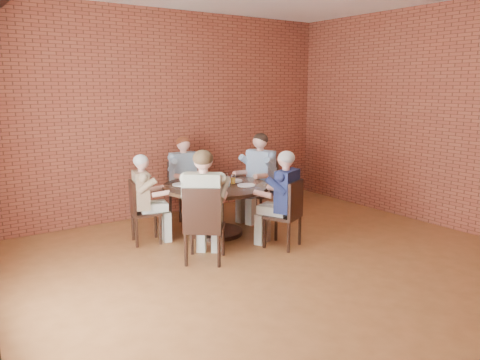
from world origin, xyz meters
TOP-DOWN VIEW (x-y plane):
  - floor at (0.00, 0.00)m, footprint 7.00×7.00m
  - wall_back at (0.00, 3.50)m, footprint 7.00×0.00m
  - wall_right at (3.25, 0.00)m, footprint 0.00×7.00m
  - dining_table at (0.12, 2.00)m, footprint 1.55×1.55m
  - chair_a at (1.21, 2.32)m, footprint 0.58×0.58m
  - diner_a at (1.12, 2.29)m, footprint 0.85×0.76m
  - chair_b at (0.16, 3.12)m, footprint 0.45×0.45m
  - diner_b at (0.16, 3.03)m, footprint 0.57×0.69m
  - chair_c at (-0.96, 2.25)m, footprint 0.46×0.46m
  - diner_c at (-0.89, 2.23)m, footprint 0.68×0.60m
  - chair_d at (-0.63, 1.08)m, footprint 0.65×0.65m
  - diner_d at (-0.57, 1.16)m, footprint 0.89×0.91m
  - chair_e at (0.61, 0.94)m, footprint 0.56×0.56m
  - diner_e at (0.57, 1.02)m, footprint 0.74×0.80m
  - plate_a at (0.49, 2.08)m, footprint 0.26×0.26m
  - plate_b at (0.21, 2.42)m, footprint 0.26×0.26m
  - plate_c at (-0.31, 2.28)m, footprint 0.26×0.26m
  - plate_d at (0.45, 1.70)m, footprint 0.26×0.26m
  - glass_a at (0.35, 2.11)m, footprint 0.07×0.07m
  - glass_b at (0.28, 2.15)m, footprint 0.07×0.07m
  - glass_c at (-0.14, 2.23)m, footprint 0.07×0.07m
  - glass_d at (0.05, 2.08)m, footprint 0.07×0.07m
  - glass_e at (-0.08, 1.90)m, footprint 0.07×0.07m
  - glass_f at (-0.14, 1.62)m, footprint 0.07×0.07m
  - glass_g at (0.21, 1.83)m, footprint 0.07×0.07m
  - glass_h at (0.37, 1.93)m, footprint 0.07×0.07m
  - smartphone at (0.46, 1.80)m, footprint 0.08×0.14m

SIDE VIEW (x-z plane):
  - floor at x=0.00m, z-range 0.00..0.00m
  - chair_c at x=-0.96m, z-range 0.04..0.93m
  - chair_e at x=0.61m, z-range 0.04..0.97m
  - chair_b at x=0.16m, z-range 0.04..0.99m
  - chair_d at x=-0.63m, z-range 0.04..1.02m
  - chair_a at x=1.21m, z-range 0.04..1.02m
  - dining_table at x=0.12m, z-range 0.15..0.90m
  - diner_c at x=-0.89m, z-range 0.00..1.25m
  - diner_e at x=0.57m, z-range 0.00..1.32m
  - diner_b at x=0.16m, z-range 0.00..1.36m
  - diner_d at x=-0.57m, z-range 0.00..1.41m
  - diner_a at x=1.12m, z-range 0.00..1.42m
  - smartphone at x=0.46m, z-range 0.75..0.76m
  - plate_a at x=0.49m, z-range 0.75..0.76m
  - plate_b at x=0.21m, z-range 0.75..0.76m
  - plate_c at x=-0.31m, z-range 0.75..0.76m
  - plate_d at x=0.45m, z-range 0.75..0.76m
  - glass_a at x=0.35m, z-range 0.75..0.89m
  - glass_b at x=0.28m, z-range 0.75..0.89m
  - glass_c at x=-0.14m, z-range 0.75..0.89m
  - glass_d at x=0.05m, z-range 0.75..0.89m
  - glass_e at x=-0.08m, z-range 0.75..0.89m
  - glass_f at x=-0.14m, z-range 0.75..0.89m
  - glass_g at x=0.21m, z-range 0.75..0.89m
  - glass_h at x=0.37m, z-range 0.75..0.89m
  - wall_back at x=0.00m, z-range -1.80..5.20m
  - wall_right at x=3.25m, z-range -1.80..5.20m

